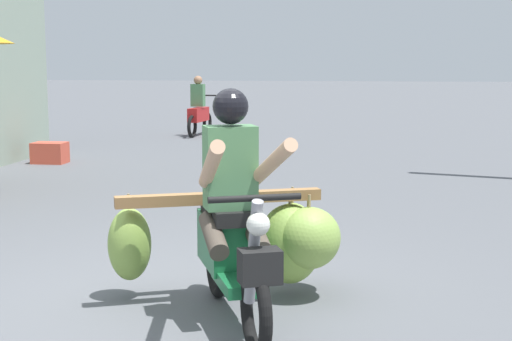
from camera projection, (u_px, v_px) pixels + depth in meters
The scene contains 4 objects.
ground_plane at pixel (148, 304), 5.58m from camera, with size 120.00×120.00×0.00m, color #56595E.
motorbike_main_loaded at pixel (260, 234), 5.52m from camera, with size 1.86×1.94×1.58m.
motorbike_distant_ahead_left at pixel (199, 112), 17.92m from camera, with size 0.50×1.62×1.40m.
produce_crate at pixel (50, 153), 13.18m from camera, with size 0.56×0.40×0.36m, color #CC4C38.
Camera 1 is at (1.58, -5.20, 1.76)m, focal length 53.77 mm.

